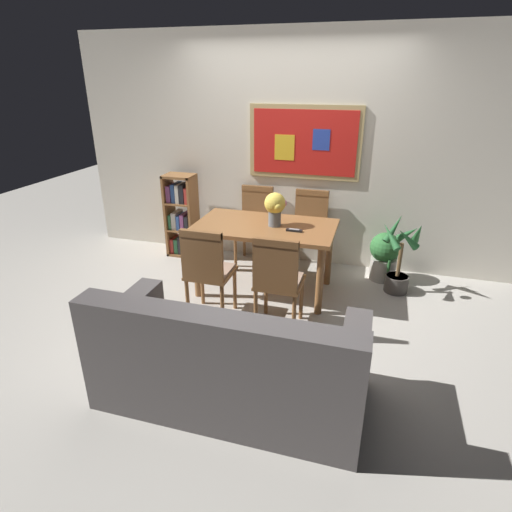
{
  "coord_description": "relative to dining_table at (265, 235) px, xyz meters",
  "views": [
    {
      "loc": [
        0.99,
        -3.39,
        2.11
      ],
      "look_at": [
        0.03,
        -0.14,
        0.65
      ],
      "focal_mm": 29.46,
      "sensor_mm": 36.0,
      "label": 1
    }
  ],
  "objects": [
    {
      "name": "dining_chair_near_left",
      "position": [
        -0.34,
        -0.71,
        -0.09
      ],
      "size": [
        0.4,
        0.41,
        0.91
      ],
      "color": "brown",
      "rests_on": "ground_plane"
    },
    {
      "name": "dining_chair_near_right",
      "position": [
        0.31,
        -0.72,
        -0.09
      ],
      "size": [
        0.4,
        0.41,
        0.91
      ],
      "color": "brown",
      "rests_on": "ground_plane"
    },
    {
      "name": "tv_remote",
      "position": [
        0.32,
        -0.11,
        0.11
      ],
      "size": [
        0.16,
        0.05,
        0.02
      ],
      "color": "black",
      "rests_on": "dining_table"
    },
    {
      "name": "dining_table",
      "position": [
        0.0,
        0.0,
        0.0
      ],
      "size": [
        1.41,
        0.81,
        0.73
      ],
      "color": "brown",
      "rests_on": "ground_plane"
    },
    {
      "name": "bookshelf",
      "position": [
        -1.25,
        0.65,
        -0.13
      ],
      "size": [
        0.36,
        0.28,
        1.02
      ],
      "color": "brown",
      "rests_on": "ground_plane"
    },
    {
      "name": "ground_plane",
      "position": [
        0.05,
        -0.47,
        -0.63
      ],
      "size": [
        12.0,
        12.0,
        0.0
      ],
      "primitive_type": "plane",
      "color": "#B7B2A8"
    },
    {
      "name": "wall_back_with_painting",
      "position": [
        0.05,
        0.94,
        0.68
      ],
      "size": [
        5.2,
        0.14,
        2.6
      ],
      "color": "silver",
      "rests_on": "ground_plane"
    },
    {
      "name": "potted_ivy",
      "position": [
        1.2,
        0.62,
        -0.34
      ],
      "size": [
        0.33,
        0.33,
        0.55
      ],
      "color": "#B2ADA3",
      "rests_on": "ground_plane"
    },
    {
      "name": "flower_vase",
      "position": [
        0.1,
        0.0,
        0.3
      ],
      "size": [
        0.22,
        0.21,
        0.34
      ],
      "color": "slate",
      "rests_on": "dining_table"
    },
    {
      "name": "dining_chair_far_right",
      "position": [
        0.34,
        0.72,
        -0.09
      ],
      "size": [
        0.4,
        0.41,
        0.91
      ],
      "color": "brown",
      "rests_on": "ground_plane"
    },
    {
      "name": "potted_palm",
      "position": [
        1.35,
        0.35,
        -0.28
      ],
      "size": [
        0.43,
        0.44,
        0.82
      ],
      "color": "#4C4742",
      "rests_on": "ground_plane"
    },
    {
      "name": "dining_chair_far_left",
      "position": [
        -0.32,
        0.73,
        -0.09
      ],
      "size": [
        0.4,
        0.41,
        0.91
      ],
      "color": "brown",
      "rests_on": "ground_plane"
    },
    {
      "name": "leather_couch",
      "position": [
        0.21,
        -1.68,
        -0.32
      ],
      "size": [
        1.8,
        0.84,
        0.84
      ],
      "color": "#514C4C",
      "rests_on": "ground_plane"
    }
  ]
}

